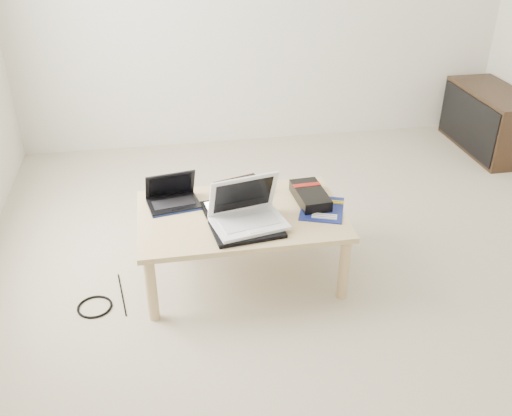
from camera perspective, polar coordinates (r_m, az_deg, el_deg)
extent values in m
plane|color=#BFB19B|center=(3.32, 7.32, -6.36)|extent=(4.00, 4.00, 0.00)
cube|color=tan|center=(3.07, -1.53, -0.77)|extent=(1.10, 0.70, 0.03)
cylinder|color=tan|center=(2.92, -10.41, -8.00)|extent=(0.06, 0.06, 0.37)
cylinder|color=tan|center=(3.04, 8.80, -6.01)|extent=(0.06, 0.06, 0.37)
cylinder|color=tan|center=(3.41, -10.59, -1.87)|extent=(0.06, 0.06, 0.37)
cylinder|color=tan|center=(3.52, 5.83, -0.39)|extent=(0.06, 0.06, 0.37)
cube|color=#332415|center=(5.09, 22.39, 8.09)|extent=(0.40, 0.90, 0.50)
cube|color=black|center=(4.99, 20.41, 8.05)|extent=(0.02, 0.86, 0.44)
cube|color=black|center=(3.30, -1.44, 2.07)|extent=(0.32, 0.29, 0.03)
cube|color=black|center=(3.17, -8.24, 0.40)|extent=(0.30, 0.23, 0.02)
cube|color=black|center=(3.16, -8.24, 0.53)|extent=(0.24, 0.14, 0.00)
cube|color=black|center=(3.10, -7.96, -0.06)|extent=(0.06, 0.04, 0.00)
cube|color=black|center=(3.17, -8.58, 2.32)|extent=(0.28, 0.13, 0.17)
cube|color=black|center=(3.17, -8.56, 2.23)|extent=(0.24, 0.10, 0.14)
cube|color=#0C1846|center=(3.09, -7.85, -0.48)|extent=(0.27, 0.06, 0.01)
cube|color=black|center=(3.11, -3.16, 0.09)|extent=(0.26, 0.21, 0.01)
cube|color=silver|center=(3.11, -3.17, 0.19)|extent=(0.21, 0.17, 0.00)
cube|color=#BABBBF|center=(3.07, 0.28, -0.21)|extent=(0.13, 0.24, 0.02)
cube|color=gray|center=(3.07, 0.28, -0.03)|extent=(0.10, 0.20, 0.00)
cube|color=black|center=(2.91, -0.91, -2.10)|extent=(0.38, 0.30, 0.02)
cube|color=white|center=(2.92, -0.69, -1.51)|extent=(0.41, 0.32, 0.02)
cube|color=silver|center=(2.91, -0.65, -1.38)|extent=(0.32, 0.20, 0.00)
cube|color=white|center=(2.84, 0.02, -2.27)|extent=(0.09, 0.05, 0.00)
cube|color=white|center=(2.93, -1.31, 1.38)|extent=(0.37, 0.17, 0.24)
cube|color=black|center=(2.92, -1.27, 1.29)|extent=(0.32, 0.13, 0.19)
cube|color=#0D1555|center=(3.12, 6.61, -0.08)|extent=(0.31, 0.35, 0.01)
cube|color=#BABBBF|center=(3.15, 6.16, 0.41)|extent=(0.06, 0.06, 0.01)
cube|color=gold|center=(3.19, 7.94, 0.67)|extent=(0.09, 0.04, 0.01)
cube|color=gold|center=(3.18, 7.92, 0.53)|extent=(0.09, 0.04, 0.01)
cube|color=silver|center=(3.06, 6.88, -0.63)|extent=(0.13, 0.06, 0.01)
cube|color=silver|center=(3.04, 6.85, -0.81)|extent=(0.13, 0.06, 0.01)
cube|color=silver|center=(3.03, 6.82, -0.99)|extent=(0.13, 0.06, 0.01)
cube|color=black|center=(3.08, 5.49, -0.33)|extent=(0.03, 0.03, 0.01)
cube|color=black|center=(3.18, 5.44, 1.24)|extent=(0.17, 0.32, 0.07)
cube|color=maroon|center=(3.22, 5.10, 2.33)|extent=(0.16, 0.05, 0.00)
torus|color=black|center=(2.99, -2.94, -1.30)|extent=(0.10, 0.10, 0.01)
torus|color=black|center=(3.16, -15.83, -9.48)|extent=(0.23, 0.23, 0.01)
cylinder|color=black|center=(3.21, -13.26, -8.39)|extent=(0.06, 0.37, 0.01)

